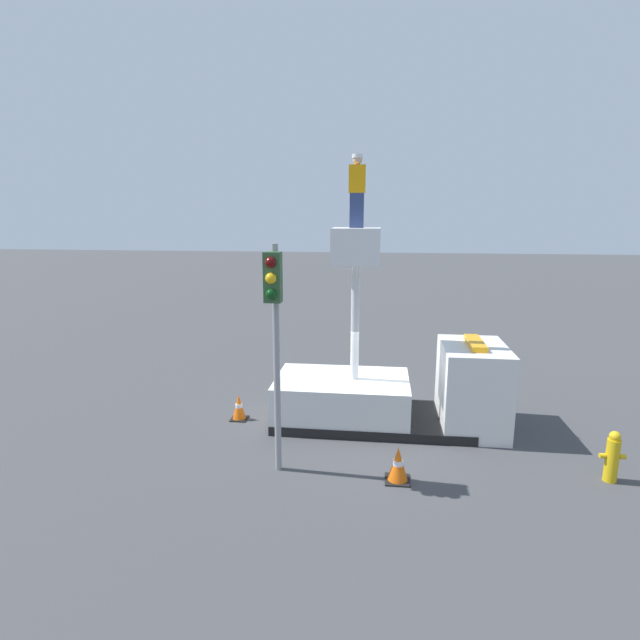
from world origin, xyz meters
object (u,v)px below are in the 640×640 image
Objects in this scene: worker at (357,191)px; traffic_cone_curbside at (398,465)px; bucket_truck at (394,388)px; fire_hydrant at (612,457)px; traffic_cone_rear at (239,407)px; traffic_light_pole at (274,315)px.

worker is 6.47m from traffic_cone_curbside.
bucket_truck is at bearing 0.00° from worker.
worker is 8.11m from fire_hydrant.
traffic_cone_rear is (-8.58, 2.19, -0.21)m from fire_hydrant.
traffic_light_pole is at bearing -131.16° from bucket_truck.
traffic_light_pole reaches higher than traffic_cone_curbside.
worker is 4.14m from traffic_light_pole.
bucket_truck is 7.94× the size of traffic_cone_curbside.
worker reaches higher than traffic_cone_curbside.
fire_hydrant is at bearing -23.83° from worker.
traffic_cone_rear is at bearing 165.68° from fire_hydrant.
traffic_light_pole reaches higher than traffic_cone_rear.
fire_hydrant reaches higher than traffic_cone_curbside.
bucket_truck is 4.60m from traffic_light_pole.
traffic_light_pole is (-1.49, -2.91, -2.54)m from worker.
bucket_truck is 3.41× the size of worker.
bucket_truck is 8.37× the size of traffic_cone_rear.
traffic_cone_curbside is (2.57, -0.04, -3.12)m from traffic_light_pole.
traffic_light_pole is at bearing -117.14° from worker.
traffic_cone_curbside is (-4.41, -0.53, -0.19)m from fire_hydrant.
bucket_truck is 5.14m from worker.
traffic_light_pole is at bearing -59.08° from traffic_cone_rear.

